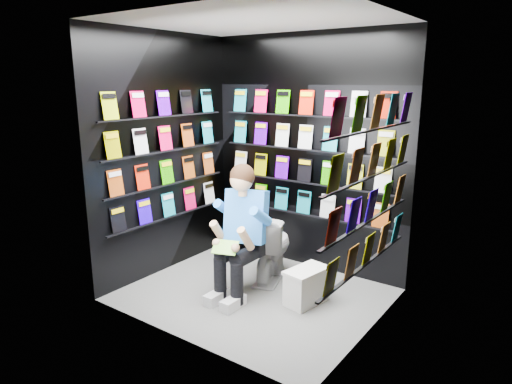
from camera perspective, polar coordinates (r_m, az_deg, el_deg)
The scene contains 14 objects.
floor at distance 4.69m, azimuth -0.30°, elevation -12.69°, with size 2.40×2.40×0.00m, color slate.
ceiling at distance 4.23m, azimuth -0.34°, elevation 20.69°, with size 2.40×2.40×0.00m, color white.
wall_back at distance 5.10m, azimuth 6.32°, elevation 4.78°, with size 2.40×0.04×2.60m, color black.
wall_front at distance 3.53m, azimuth -9.91°, elevation 0.64°, with size 2.40×0.04×2.60m, color black.
wall_left at distance 5.06m, azimuth -11.40°, elevation 4.52°, with size 0.04×2.00×2.60m, color black.
wall_right at distance 3.71m, azimuth 14.84°, elevation 1.02°, with size 0.04×2.00×2.60m, color black.
comics_back at distance 5.08m, azimuth 6.16°, elevation 4.79°, with size 2.10×0.06×1.37m, color red, non-canonical shape.
comics_left at distance 5.04m, azimuth -11.17°, elevation 4.55°, with size 0.06×1.70×1.37m, color red, non-canonical shape.
comics_right at distance 3.72m, azimuth 14.42°, elevation 1.16°, with size 0.06×1.70×1.37m, color red, non-canonical shape.
toilet at distance 4.91m, azimuth 1.64°, elevation -6.80°, with size 0.42×0.75×0.73m, color white.
longbox at distance 4.49m, azimuth 6.32°, elevation -11.78°, with size 0.23×0.42×0.32m, color white.
longbox_lid at distance 4.42m, azimuth 6.38°, elevation -9.74°, with size 0.25×0.44×0.03m, color white.
reader at distance 4.48m, azimuth -1.06°, elevation -3.22°, with size 0.54×0.79×1.45m, color blue, non-canonical shape.
held_comic at distance 4.28m, azimuth -3.87°, elevation -6.90°, with size 0.24×0.01×0.16m, color green.
Camera 1 is at (2.47, -3.40, 2.09)m, focal length 32.00 mm.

